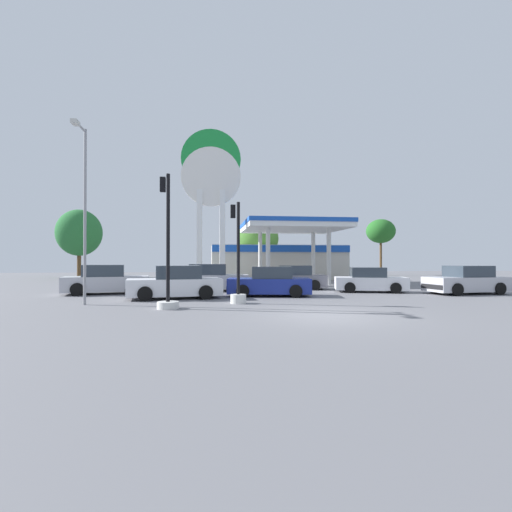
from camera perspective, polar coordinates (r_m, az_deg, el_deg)
The scene contains 16 objects.
ground_plane at distance 13.04m, azimuth 10.30°, elevation -8.82°, with size 90.00×90.00×0.00m, color slate.
gas_station at distance 34.88m, azimuth 3.52°, elevation -0.27°, with size 12.39×13.00×4.80m.
station_pole_sign at distance 28.36m, azimuth -6.81°, elevation 10.43°, with size 4.38×0.56×11.48m.
car_0 at distance 22.80m, azimuth 16.83°, elevation -3.61°, with size 4.29×2.66×1.43m.
car_1 at distance 22.84m, azimuth -6.91°, elevation -3.42°, with size 4.58×2.24×1.61m.
car_2 at distance 22.31m, azimuth -21.69°, elevation -3.48°, with size 4.71×2.67×1.59m.
car_3 at distance 23.64m, azimuth 29.18°, elevation -3.33°, with size 4.47×2.30×1.54m.
car_4 at distance 24.08m, azimuth 5.59°, elevation -3.39°, with size 4.39×2.34×1.50m.
car_5 at distance 19.49m, azimuth 2.06°, elevation -4.05°, with size 4.44×2.41×1.51m.
car_6 at distance 18.67m, azimuth -12.12°, elevation -4.09°, with size 4.67×2.55×1.59m.
traffic_signal_0 at distance 16.19m, azimuth -2.79°, elevation -2.83°, with size 0.67×0.69×4.35m.
traffic_signal_1 at distance 14.79m, azimuth -13.24°, elevation -2.30°, with size 0.82×0.82×5.16m.
tree_0 at distance 42.78m, azimuth -25.16°, elevation 3.19°, with size 4.50×4.50×7.01m.
tree_1 at distance 40.50m, azimuth 0.32°, elevation 2.64°, with size 4.40×4.40×6.15m.
tree_2 at distance 46.98m, azimuth 18.33°, elevation 3.55°, with size 3.37×3.37×6.65m.
corner_streetlamp at distance 17.18m, azimuth -24.63°, elevation 7.84°, with size 0.24×1.48×7.31m.
Camera 1 is at (-3.88, -12.31, 1.88)m, focal length 26.46 mm.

